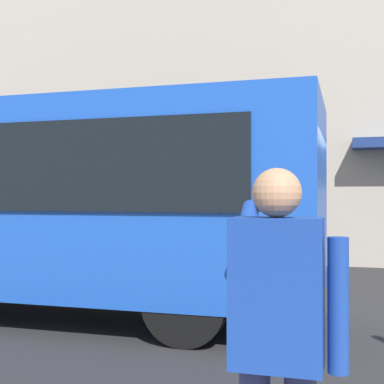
# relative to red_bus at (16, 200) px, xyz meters

# --- Properties ---
(ground_plane) EXTENTS (60.00, 60.00, 0.00)m
(ground_plane) POSITION_rel_red_bus_xyz_m (-3.63, -0.32, -1.68)
(ground_plane) COLOR #232326
(building_facade_far) EXTENTS (28.00, 1.55, 12.00)m
(building_facade_far) POSITION_rel_red_bus_xyz_m (-3.65, -7.12, 4.30)
(building_facade_far) COLOR #A89E8E
(building_facade_far) RESTS_ON ground_plane
(red_bus) EXTENTS (9.05, 2.54, 3.08)m
(red_bus) POSITION_rel_red_bus_xyz_m (0.00, 0.00, 0.00)
(red_bus) COLOR #1947AD
(red_bus) RESTS_ON ground_plane
(pedestrian_photographer) EXTENTS (0.53, 0.52, 1.70)m
(pedestrian_photographer) POSITION_rel_red_bus_xyz_m (-4.53, 4.57, -0.54)
(pedestrian_photographer) COLOR #1E2347
(pedestrian_photographer) RESTS_ON sidewalk_curb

